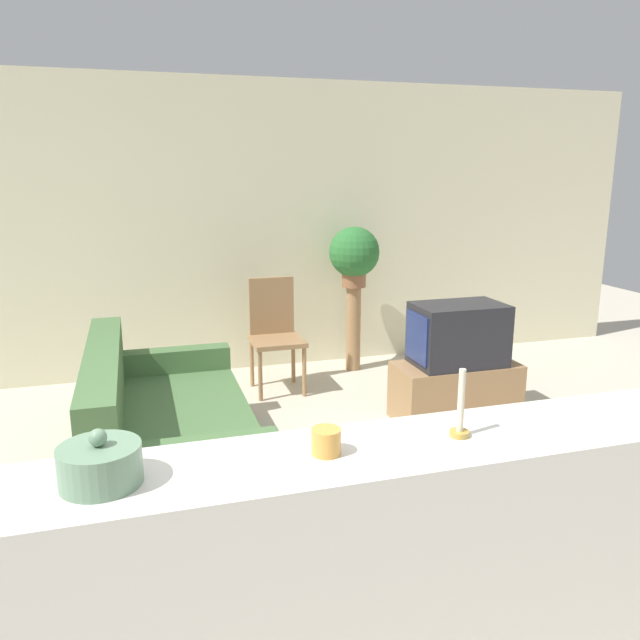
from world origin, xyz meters
name	(u,v)px	position (x,y,z in m)	size (l,w,h in m)	color
ground_plane	(296,594)	(0.00, 0.00, 0.00)	(14.00, 14.00, 0.00)	beige
wall_back	(201,230)	(0.00, 3.43, 1.35)	(9.00, 0.06, 2.70)	beige
couch	(164,432)	(-0.50, 1.38, 0.28)	(0.98, 1.87, 0.83)	#476B3D
tv_stand	(455,391)	(1.70, 1.65, 0.22)	(0.94, 0.45, 0.45)	#9E754C
television	(457,334)	(1.69, 1.65, 0.68)	(0.69, 0.43, 0.47)	#232328
wooden_chair	(275,330)	(0.53, 2.74, 0.54)	(0.44, 0.44, 0.98)	#9E754C
plant_stand	(353,328)	(1.37, 3.06, 0.41)	(0.14, 0.14, 0.81)	#9E754C
potted_plant	(354,254)	(1.37, 3.06, 1.13)	(0.47, 0.47, 0.56)	#8E5B3D
foreground_counter	(338,581)	(0.00, -0.60, 0.49)	(2.84, 0.44, 0.98)	silver
decorative_bowl	(100,464)	(-0.74, -0.60, 1.04)	(0.24, 0.24, 0.17)	gray
candle_jar	(326,442)	(-0.04, -0.60, 1.02)	(0.10, 0.10, 0.09)	gold
candlestick	(460,415)	(0.44, -0.60, 1.06)	(0.07, 0.07, 0.25)	#B7933D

